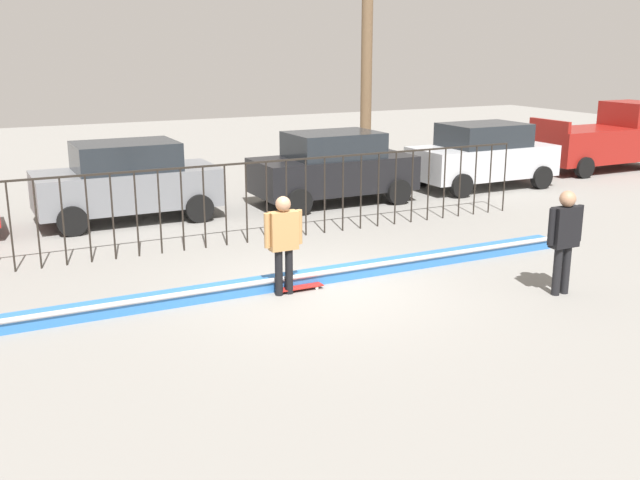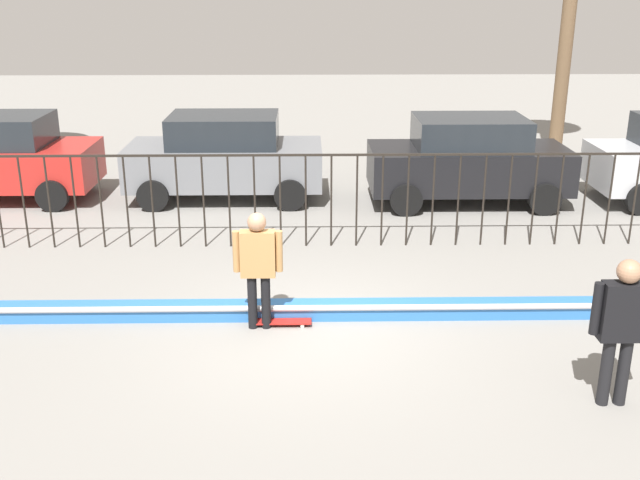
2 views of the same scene
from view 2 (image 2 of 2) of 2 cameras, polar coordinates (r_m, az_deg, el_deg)
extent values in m
plane|color=gray|center=(10.63, -1.06, -6.97)|extent=(60.00, 60.00, 0.00)
cube|color=#2D6BB7|center=(11.01, -1.06, -5.36)|extent=(11.00, 0.36, 0.22)
cylinder|color=#B2B2B7|center=(10.80, -1.07, -5.23)|extent=(11.00, 0.09, 0.09)
cylinder|color=black|center=(14.61, -21.69, 2.70)|extent=(0.04, 0.04, 1.75)
cylinder|color=black|center=(14.45, -19.96, 2.74)|extent=(0.04, 0.04, 1.75)
cylinder|color=black|center=(14.30, -18.19, 2.78)|extent=(0.04, 0.04, 1.75)
cylinder|color=black|center=(14.17, -16.38, 2.81)|extent=(0.04, 0.04, 1.75)
cylinder|color=black|center=(14.06, -14.55, 2.85)|extent=(0.04, 0.04, 1.75)
cylinder|color=black|center=(13.96, -12.68, 2.88)|extent=(0.04, 0.04, 1.75)
cylinder|color=black|center=(13.87, -10.79, 2.91)|extent=(0.04, 0.04, 1.75)
cylinder|color=black|center=(13.80, -8.88, 2.94)|extent=(0.04, 0.04, 1.75)
cylinder|color=black|center=(13.74, -6.95, 2.96)|extent=(0.04, 0.04, 1.75)
cylinder|color=black|center=(13.70, -5.00, 2.98)|extent=(0.04, 0.04, 1.75)
cylinder|color=black|center=(13.68, -3.05, 3.00)|extent=(0.04, 0.04, 1.75)
cylinder|color=black|center=(13.67, -1.09, 3.01)|extent=(0.04, 0.04, 1.75)
cylinder|color=black|center=(13.67, 0.87, 3.02)|extent=(0.04, 0.04, 1.75)
cylinder|color=black|center=(13.70, 2.82, 3.03)|extent=(0.04, 0.04, 1.75)
cylinder|color=black|center=(13.74, 4.77, 3.03)|extent=(0.04, 0.04, 1.75)
cylinder|color=black|center=(13.79, 6.70, 3.03)|extent=(0.04, 0.04, 1.75)
cylinder|color=black|center=(13.86, 8.61, 3.03)|extent=(0.04, 0.04, 1.75)
cylinder|color=black|center=(13.95, 10.51, 3.02)|extent=(0.04, 0.04, 1.75)
cylinder|color=black|center=(14.05, 12.37, 3.01)|extent=(0.04, 0.04, 1.75)
cylinder|color=black|center=(14.16, 14.21, 3.00)|extent=(0.04, 0.04, 1.75)
cylinder|color=black|center=(14.29, 16.02, 2.98)|extent=(0.04, 0.04, 1.75)
cylinder|color=black|center=(14.44, 17.79, 2.96)|extent=(0.04, 0.04, 1.75)
cylinder|color=black|center=(14.59, 19.53, 2.94)|extent=(0.04, 0.04, 1.75)
cylinder|color=black|center=(14.76, 21.23, 2.92)|extent=(0.04, 0.04, 1.75)
cylinder|color=black|center=(14.95, 22.89, 2.89)|extent=(0.04, 0.04, 1.75)
cube|color=black|center=(13.45, -1.12, 6.50)|extent=(14.00, 0.04, 0.04)
cylinder|color=black|center=(10.62, -5.18, -4.72)|extent=(0.13, 0.13, 0.79)
cylinder|color=black|center=(10.60, -4.15, -4.72)|extent=(0.13, 0.13, 0.79)
cube|color=#A87A47|center=(10.34, -4.78, -1.05)|extent=(0.48, 0.21, 0.66)
sphere|color=#A87A5B|center=(10.19, -4.85, 1.37)|extent=(0.26, 0.26, 0.26)
cylinder|color=#A87A47|center=(10.35, -6.40, -0.87)|extent=(0.10, 0.10, 0.59)
cylinder|color=#A87A47|center=(10.31, -3.15, -0.86)|extent=(0.10, 0.10, 0.59)
cube|color=#A51E19|center=(10.78, -2.80, -6.23)|extent=(0.80, 0.20, 0.02)
cylinder|color=silver|center=(10.86, -1.35, -6.23)|extent=(0.05, 0.03, 0.05)
cylinder|color=silver|center=(10.72, -1.35, -6.57)|extent=(0.05, 0.03, 0.05)
cylinder|color=silver|center=(10.87, -4.21, -6.23)|extent=(0.05, 0.03, 0.05)
cylinder|color=silver|center=(10.74, -4.26, -6.58)|extent=(0.05, 0.03, 0.05)
cylinder|color=black|center=(9.35, 20.99, -9.37)|extent=(0.14, 0.14, 0.84)
cylinder|color=black|center=(9.43, 22.13, -9.28)|extent=(0.14, 0.14, 0.84)
cube|color=black|center=(9.07, 22.15, -5.07)|extent=(0.51, 0.22, 0.69)
sphere|color=#A87A5B|center=(8.89, 22.53, -2.23)|extent=(0.27, 0.27, 0.27)
cylinder|color=black|center=(8.94, 20.35, -4.93)|extent=(0.11, 0.11, 0.62)
cylinder|color=black|center=(18.68, -17.98, 4.83)|extent=(0.68, 0.22, 0.68)
cylinder|color=black|center=(16.93, -19.75, 3.20)|extent=(0.68, 0.22, 0.68)
cube|color=slate|center=(16.91, -7.24, 5.76)|extent=(4.30, 1.90, 0.90)
cube|color=#1E2328|center=(16.75, -7.35, 8.35)|extent=(2.37, 1.71, 0.66)
cylinder|color=black|center=(17.85, -2.18, 5.12)|extent=(0.68, 0.22, 0.68)
cylinder|color=black|center=(16.01, -2.30, 3.46)|extent=(0.68, 0.22, 0.68)
cylinder|color=black|center=(18.14, -11.49, 4.98)|extent=(0.68, 0.22, 0.68)
cylinder|color=black|center=(16.34, -12.62, 3.33)|extent=(0.68, 0.22, 0.68)
cube|color=black|center=(16.78, 11.21, 5.44)|extent=(4.30, 1.90, 0.90)
cube|color=#1E2328|center=(16.62, 11.38, 8.05)|extent=(2.37, 1.71, 0.66)
cylinder|color=black|center=(18.14, 15.04, 4.71)|extent=(0.68, 0.22, 0.68)
cylinder|color=black|center=(16.39, 16.79, 3.01)|extent=(0.68, 0.22, 0.68)
cylinder|color=black|center=(17.56, 5.80, 4.80)|extent=(0.68, 0.22, 0.68)
cylinder|color=black|center=(15.74, 6.59, 3.07)|extent=(0.68, 0.22, 0.68)
cylinder|color=black|center=(18.77, 21.07, 4.55)|extent=(0.68, 0.22, 0.68)
cylinder|color=brown|center=(20.83, 18.41, 15.56)|extent=(0.36, 0.36, 7.38)
camera|label=1|loc=(5.65, -101.43, -9.90)|focal=41.30mm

